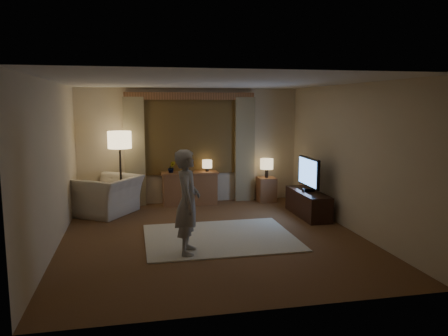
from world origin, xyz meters
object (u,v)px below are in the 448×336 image
object	(u,v)px
person	(188,202)
sideboard	(190,189)
side_table	(266,189)
armchair	(108,195)
tv_stand	(308,204)

from	to	relation	value
person	sideboard	bearing A→B (deg)	3.66
side_table	person	xyz separation A→B (m)	(-2.24, -3.21, 0.52)
armchair	side_table	xyz separation A→B (m)	(3.53, 0.46, -0.11)
sideboard	side_table	world-z (taller)	sideboard
person	tv_stand	bearing A→B (deg)	-44.90
sideboard	side_table	xyz separation A→B (m)	(1.78, -0.05, -0.07)
armchair	sideboard	bearing A→B (deg)	140.10
sideboard	armchair	bearing A→B (deg)	-163.60
sideboard	tv_stand	world-z (taller)	sideboard
side_table	tv_stand	world-z (taller)	side_table
armchair	person	bearing A→B (deg)	58.92
tv_stand	sideboard	bearing A→B (deg)	145.83
armchair	person	distance (m)	3.07
sideboard	person	size ratio (longest dim) A/B	0.76
sideboard	armchair	world-z (taller)	armchair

